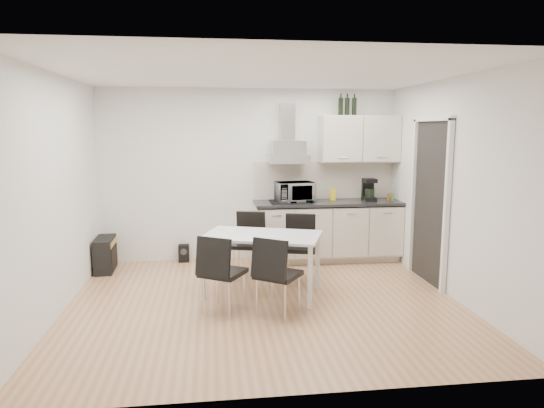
# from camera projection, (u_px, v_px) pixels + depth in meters

# --- Properties ---
(ground) EXTENTS (4.50, 4.50, 0.00)m
(ground) POSITION_uv_depth(u_px,v_px,m) (265.00, 303.00, 5.65)
(ground) COLOR tan
(ground) RESTS_ON ground
(wall_back) EXTENTS (4.50, 0.10, 2.60)m
(wall_back) POSITION_uv_depth(u_px,v_px,m) (250.00, 175.00, 7.40)
(wall_back) COLOR white
(wall_back) RESTS_ON ground
(wall_front) EXTENTS (4.50, 0.10, 2.60)m
(wall_front) POSITION_uv_depth(u_px,v_px,m) (295.00, 228.00, 3.48)
(wall_front) COLOR white
(wall_front) RESTS_ON ground
(wall_left) EXTENTS (0.10, 4.00, 2.60)m
(wall_left) POSITION_uv_depth(u_px,v_px,m) (55.00, 196.00, 5.17)
(wall_left) COLOR white
(wall_left) RESTS_ON ground
(wall_right) EXTENTS (0.10, 4.00, 2.60)m
(wall_right) POSITION_uv_depth(u_px,v_px,m) (454.00, 189.00, 5.72)
(wall_right) COLOR white
(wall_right) RESTS_ON ground
(ceiling) EXTENTS (4.50, 4.50, 0.00)m
(ceiling) POSITION_uv_depth(u_px,v_px,m) (264.00, 73.00, 5.24)
(ceiling) COLOR white
(ceiling) RESTS_ON wall_back
(doorway) EXTENTS (0.08, 1.04, 2.10)m
(doorway) POSITION_uv_depth(u_px,v_px,m) (429.00, 203.00, 6.29)
(doorway) COLOR white
(doorway) RESTS_ON ground
(kitchenette) EXTENTS (2.22, 0.64, 2.52)m
(kitchenette) POSITION_uv_depth(u_px,v_px,m) (330.00, 207.00, 7.36)
(kitchenette) COLOR beige
(kitchenette) RESTS_ON ground
(dining_table) EXTENTS (1.55, 1.20, 0.75)m
(dining_table) POSITION_uv_depth(u_px,v_px,m) (262.00, 241.00, 5.83)
(dining_table) COLOR white
(dining_table) RESTS_ON ground
(chair_far_left) EXTENTS (0.55, 0.60, 0.88)m
(chair_far_left) POSITION_uv_depth(u_px,v_px,m) (249.00, 246.00, 6.55)
(chair_far_left) COLOR black
(chair_far_left) RESTS_ON ground
(chair_far_right) EXTENTS (0.55, 0.59, 0.88)m
(chair_far_right) POSITION_uv_depth(u_px,v_px,m) (299.00, 249.00, 6.37)
(chair_far_right) COLOR black
(chair_far_right) RESTS_ON ground
(chair_near_left) EXTENTS (0.64, 0.66, 0.88)m
(chair_near_left) POSITION_uv_depth(u_px,v_px,m) (223.00, 273.00, 5.29)
(chair_near_left) COLOR black
(chair_near_left) RESTS_ON ground
(chair_near_right) EXTENTS (0.65, 0.66, 0.88)m
(chair_near_right) POSITION_uv_depth(u_px,v_px,m) (278.00, 275.00, 5.22)
(chair_near_right) COLOR black
(chair_near_right) RESTS_ON ground
(guitar_amp) EXTENTS (0.27, 0.59, 0.48)m
(guitar_amp) POSITION_uv_depth(u_px,v_px,m) (105.00, 254.00, 6.87)
(guitar_amp) COLOR black
(guitar_amp) RESTS_ON ground
(floor_speaker) EXTENTS (0.16, 0.14, 0.26)m
(floor_speaker) POSITION_uv_depth(u_px,v_px,m) (184.00, 253.00, 7.36)
(floor_speaker) COLOR black
(floor_speaker) RESTS_ON ground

